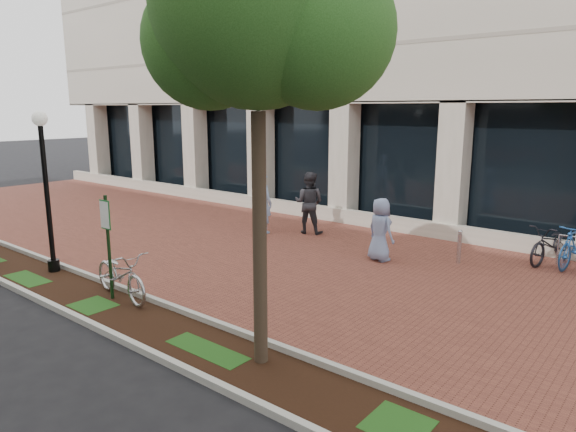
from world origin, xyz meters
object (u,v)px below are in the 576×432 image
Objects in this scene: street_tree at (261,15)px; pedestrian_left at (262,203)px; parking_sign at (107,233)px; lamppost at (46,183)px; pedestrian_mid at (309,203)px; pedestrian_right at (380,230)px; bollard at (459,246)px; locked_bicycle at (121,274)px.

street_tree is 9.76m from pedestrian_left.
lamppost is (-2.82, 0.17, 0.79)m from parking_sign.
street_tree is 9.76m from pedestrian_mid.
parking_sign reaches higher than pedestrian_mid.
street_tree reaches higher than pedestrian_mid.
pedestrian_right is at bearing 141.06° from pedestrian_mid.
parking_sign is at bearing -3.47° from lamppost.
lamppost is 2.33× the size of pedestrian_right.
locked_bicycle is at bearing -123.50° from bollard.
locked_bicycle is at bearing 81.54° from pedestrian_right.
locked_bicycle is at bearing 48.31° from parking_sign.
pedestrian_mid is at bearing 9.99° from locked_bicycle.
pedestrian_mid is at bearing -144.46° from pedestrian_left.
lamppost is 7.81m from street_tree.
locked_bicycle is at bearing -0.09° from lamppost.
lamppost reaches higher than bollard.
pedestrian_mid reaches higher than pedestrian_left.
pedestrian_right is 1.87× the size of bollard.
lamppost is at bearing 52.99° from pedestrian_mid.
lamppost reaches higher than locked_bicycle.
parking_sign is 1.13× the size of pedestrian_left.
street_tree is at bearing -0.89° from parking_sign.
bollard is (6.28, 0.69, -0.53)m from pedestrian_left.
lamppost is 1.96× the size of pedestrian_mid.
pedestrian_right is at bearing -148.55° from bollard.
street_tree reaches higher than bollard.
pedestrian_left is (1.34, 6.34, -1.24)m from lamppost.
pedestrian_mid is 3.57m from pedestrian_right.
locked_bicycle is 6.56m from pedestrian_left.
parking_sign is 1.33× the size of pedestrian_right.
pedestrian_mid is (-0.42, 7.25, 0.47)m from locked_bicycle.
pedestrian_left reaches higher than pedestrian_right.
pedestrian_right is (2.90, 5.96, 0.31)m from locked_bicycle.
locked_bicycle is at bearing 75.62° from pedestrian_mid.
pedestrian_left is at bearing 102.15° from parking_sign.
lamppost is at bearing -137.30° from bollard.
parking_sign is at bearing -123.69° from bollard.
pedestrian_left is (-1.48, 6.51, -0.45)m from parking_sign.
street_tree reaches higher than locked_bicycle.
locked_bicycle is (0.14, 0.17, -0.91)m from parking_sign.
lamppost is at bearing 178.50° from street_tree.
pedestrian_left reaches higher than locked_bicycle.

